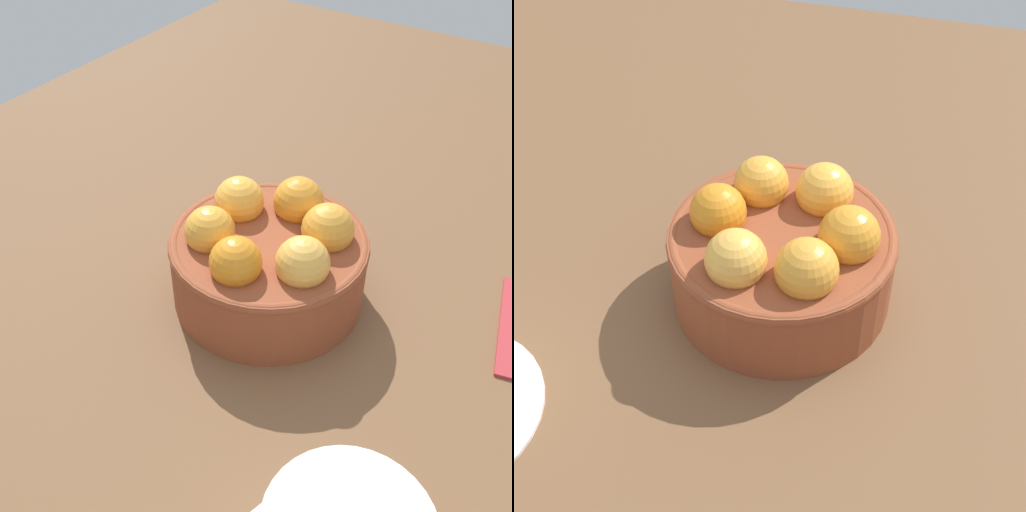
% 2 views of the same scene
% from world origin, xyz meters
% --- Properties ---
extents(ground_plane, '(1.39, 1.00, 0.04)m').
position_xyz_m(ground_plane, '(0.00, 0.00, -0.02)').
color(ground_plane, brown).
extents(terracotta_bowl, '(0.17, 0.17, 0.10)m').
position_xyz_m(terracotta_bowl, '(0.00, -0.00, 0.04)').
color(terracotta_bowl, brown).
rests_on(terracotta_bowl, ground_plane).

